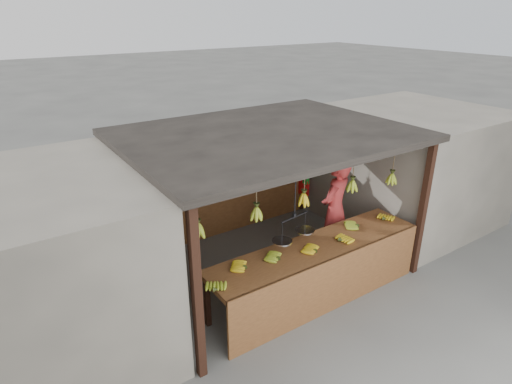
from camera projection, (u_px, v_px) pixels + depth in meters
ground at (266, 267)px, 7.39m from camera, size 80.00×80.00×0.00m
stall at (255, 153)px, 6.87m from camera, size 4.30×3.30×2.40m
neighbor_left at (20, 278)px, 5.10m from camera, size 3.00×3.00×2.30m
neighbor_right at (409, 165)px, 8.78m from camera, size 3.00×3.00×2.30m
counter at (322, 261)px, 6.24m from camera, size 3.67×0.80×0.96m
hanging_bananas at (266, 179)px, 6.75m from camera, size 3.59×2.24×0.40m
balance_scale at (294, 233)px, 6.05m from camera, size 0.74×0.35×0.87m
vendor at (335, 210)px, 7.34m from camera, size 0.79×0.65×1.86m
bag_bundles at (305, 169)px, 9.03m from camera, size 0.08×0.26×1.17m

